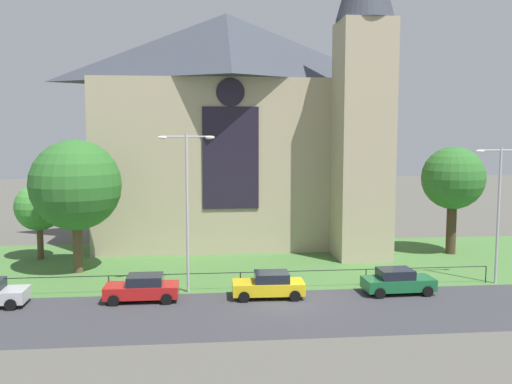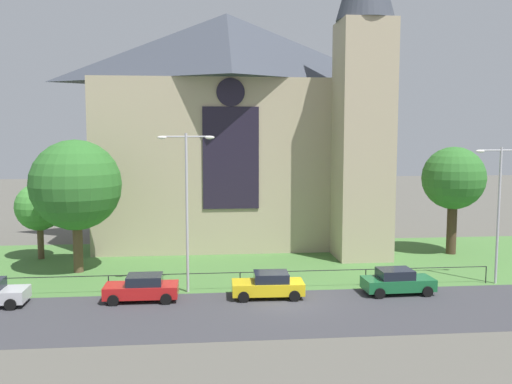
% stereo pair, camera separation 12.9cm
% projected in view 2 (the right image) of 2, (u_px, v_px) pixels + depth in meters
% --- Properties ---
extents(ground, '(160.00, 160.00, 0.00)m').
position_uv_depth(ground, '(267.00, 261.00, 42.03)').
color(ground, '#56544C').
extents(road_asphalt, '(120.00, 8.00, 0.01)m').
position_uv_depth(road_asphalt, '(293.00, 312.00, 30.16)').
color(road_asphalt, '#38383D').
rests_on(road_asphalt, ground).
extents(grass_verge, '(120.00, 20.00, 0.01)m').
position_uv_depth(grass_verge, '(270.00, 268.00, 40.05)').
color(grass_verge, '#477538').
rests_on(grass_verge, ground).
extents(church_building, '(23.20, 16.20, 26.00)m').
position_uv_depth(church_building, '(236.00, 126.00, 48.72)').
color(church_building, tan).
rests_on(church_building, ground).
extents(iron_railing, '(31.89, 0.07, 1.13)m').
position_uv_depth(iron_railing, '(240.00, 274.00, 34.26)').
color(iron_railing, black).
rests_on(iron_railing, ground).
extents(tree_left_near, '(6.24, 6.24, 9.23)m').
position_uv_depth(tree_left_near, '(76.00, 185.00, 38.17)').
color(tree_left_near, brown).
rests_on(tree_left_near, ground).
extents(tree_right_far, '(4.96, 4.96, 8.59)m').
position_uv_depth(tree_right_far, '(453.00, 179.00, 44.07)').
color(tree_right_far, '#423021').
rests_on(tree_right_far, ground).
extents(tree_left_far, '(3.62, 3.62, 5.85)m').
position_uv_depth(tree_left_far, '(39.00, 207.00, 42.45)').
color(tree_left_far, brown).
rests_on(tree_left_far, ground).
extents(streetlamp_near, '(3.37, 0.26, 9.65)m').
position_uv_depth(streetlamp_near, '(187.00, 194.00, 33.32)').
color(streetlamp_near, '#B2B2B7').
rests_on(streetlamp_near, ground).
extents(streetlamp_far, '(3.37, 0.26, 8.77)m').
position_uv_depth(streetlamp_far, '(499.00, 198.00, 35.28)').
color(streetlamp_far, '#B2B2B7').
rests_on(streetlamp_far, ground).
extents(parked_car_red, '(4.22, 2.05, 1.51)m').
position_uv_depth(parked_car_red, '(142.00, 288.00, 32.12)').
color(parked_car_red, '#B21919').
rests_on(parked_car_red, ground).
extents(parked_car_yellow, '(4.25, 2.12, 1.51)m').
position_uv_depth(parked_car_yellow, '(269.00, 285.00, 32.73)').
color(parked_car_yellow, gold).
rests_on(parked_car_yellow, ground).
extents(parked_car_green, '(4.26, 2.14, 1.51)m').
position_uv_depth(parked_car_green, '(397.00, 281.00, 33.53)').
color(parked_car_green, '#196033').
rests_on(parked_car_green, ground).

